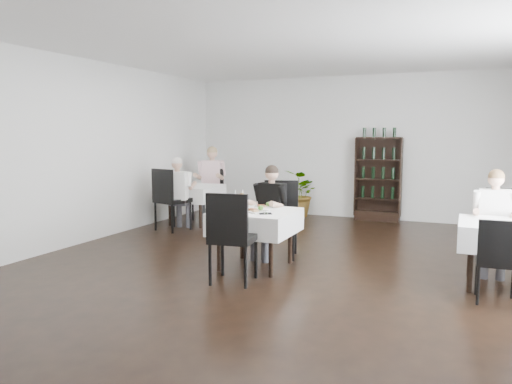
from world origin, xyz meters
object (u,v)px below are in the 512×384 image
potted_tree (300,193)px  diner_main (269,204)px  main_table (256,222)px  wine_shelf (378,180)px

potted_tree → diner_main: bearing=-78.9°
potted_tree → diner_main: 3.64m
main_table → potted_tree: (-0.72, 4.11, -0.11)m
wine_shelf → main_table: (-0.90, -4.31, -0.23)m
main_table → potted_tree: bearing=99.9°
main_table → potted_tree: size_ratio=1.01×
potted_tree → wine_shelf: bearing=7.1°
main_table → diner_main: bearing=92.0°
wine_shelf → main_table: bearing=-101.8°
main_table → diner_main: size_ratio=0.77×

